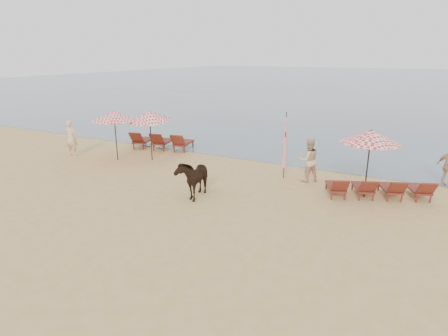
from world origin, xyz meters
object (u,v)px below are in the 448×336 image
object	(u,v)px
umbrella_open_right	(371,137)
umbrella_closed_right	(285,150)
lounger_cluster_left	(162,141)
cow	(193,177)
beachgoer_right_a	(308,160)
lounger_cluster_right	(378,188)
umbrella_closed_left	(286,128)
umbrella_open_left_b	(150,116)
umbrella_open_left_a	(114,116)
beachgoer_left	(71,138)

from	to	relation	value
umbrella_open_right	umbrella_closed_right	xyz separation A→B (m)	(-3.55, 0.78, -1.09)
lounger_cluster_left	cow	size ratio (longest dim) A/B	1.96
umbrella_closed_right	beachgoer_right_a	distance (m)	1.11
cow	umbrella_open_right	bearing A→B (deg)	16.51
lounger_cluster_right	umbrella_closed_left	distance (m)	7.22
umbrella_open_left_b	umbrella_open_right	world-z (taller)	umbrella_open_left_b
umbrella_open_left_a	umbrella_closed_left	world-z (taller)	umbrella_open_left_a
umbrella_open_left_a	beachgoer_left	xyz separation A→B (m)	(-2.81, -0.46, -1.34)
umbrella_open_left_a	umbrella_closed_left	bearing A→B (deg)	55.69
umbrella_closed_left	umbrella_closed_right	size ratio (longest dim) A/B	1.10
lounger_cluster_left	umbrella_closed_right	distance (m)	8.25
umbrella_open_right	beachgoer_right_a	size ratio (longest dim) A/B	1.39
beachgoer_left	beachgoer_right_a	distance (m)	12.68
umbrella_closed_right	beachgoer_left	bearing A→B (deg)	-171.80
lounger_cluster_left	umbrella_open_left_b	size ratio (longest dim) A/B	1.35
umbrella_open_left_b	beachgoer_left	distance (m)	4.79
beachgoer_left	umbrella_closed_right	bearing A→B (deg)	175.43
umbrella_open_left_a	lounger_cluster_left	bearing A→B (deg)	96.87
umbrella_open_left_b	umbrella_closed_left	distance (m)	7.33
umbrella_open_right	lounger_cluster_left	bearing A→B (deg)	173.55
lounger_cluster_right	lounger_cluster_left	bearing A→B (deg)	146.49
umbrella_open_right	umbrella_open_left_b	bearing A→B (deg)	-176.44
umbrella_open_right	beachgoer_right_a	xyz separation A→B (m)	(-2.49, 0.84, -1.44)
lounger_cluster_left	beachgoer_left	xyz separation A→B (m)	(-3.49, -3.38, 0.48)
lounger_cluster_left	beachgoer_right_a	distance (m)	9.24
cow	beachgoer_left	bearing A→B (deg)	157.01
lounger_cluster_right	umbrella_open_left_b	world-z (taller)	umbrella_open_left_b
lounger_cluster_left	umbrella_open_right	xyz separation A→B (m)	(11.57, -2.51, 1.90)
umbrella_open_right	beachgoer_left	world-z (taller)	umbrella_open_right
umbrella_open_left_b	umbrella_closed_left	xyz separation A→B (m)	(5.74, 4.48, -0.88)
umbrella_open_right	beachgoer_left	bearing A→B (deg)	-170.90
umbrella_closed_right	beachgoer_left	size ratio (longest dim) A/B	1.08
umbrella_open_left_b	umbrella_closed_right	xyz separation A→B (m)	(7.09, 0.37, -1.02)
lounger_cluster_right	umbrella_closed_right	world-z (taller)	umbrella_closed_right
beachgoer_left	umbrella_closed_left	bearing A→B (deg)	-163.19
umbrella_closed_right	umbrella_open_left_a	bearing A→B (deg)	-172.13
umbrella_closed_right	cow	distance (m)	4.48
umbrella_open_left_a	beachgoer_left	bearing A→B (deg)	-150.97
umbrella_open_left_a	umbrella_closed_right	xyz separation A→B (m)	(8.70, 1.20, -1.01)
lounger_cluster_left	beachgoer_right_a	size ratio (longest dim) A/B	1.88
umbrella_open_right	umbrella_closed_right	distance (m)	3.79
umbrella_closed_left	beachgoer_right_a	xyz separation A→B (m)	(2.41, -4.05, -0.48)
umbrella_open_left_a	umbrella_open_left_b	xyz separation A→B (m)	(1.61, 0.83, 0.00)
umbrella_open_right	beachgoer_right_a	bearing A→B (deg)	167.19
lounger_cluster_right	beachgoer_right_a	bearing A→B (deg)	144.68
umbrella_open_left_a	cow	world-z (taller)	umbrella_open_left_a
beachgoer_right_a	lounger_cluster_right	bearing A→B (deg)	125.25
umbrella_open_left_a	beachgoer_right_a	size ratio (longest dim) A/B	1.35
lounger_cluster_right	umbrella_open_left_b	bearing A→B (deg)	156.23
cow	umbrella_closed_left	bearing A→B (deg)	72.46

